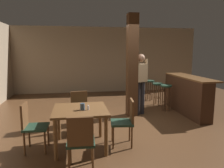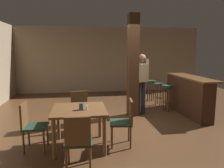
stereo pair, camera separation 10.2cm
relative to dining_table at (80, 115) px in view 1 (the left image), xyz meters
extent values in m
plane|color=#4C301C|center=(1.36, 1.01, -0.64)|extent=(10.80, 10.80, 0.00)
cube|color=gray|center=(1.36, 5.51, 0.76)|extent=(8.00, 0.10, 2.80)
cube|color=#422816|center=(1.49, 1.85, 0.76)|extent=(0.28, 0.28, 2.80)
cube|color=brown|center=(0.00, 0.00, 0.10)|extent=(0.99, 0.99, 0.04)
cylinder|color=brown|center=(0.43, 0.43, -0.28)|extent=(0.07, 0.07, 0.71)
cylinder|color=brown|center=(-0.43, 0.43, -0.28)|extent=(0.07, 0.07, 0.71)
cylinder|color=brown|center=(0.43, -0.43, -0.28)|extent=(0.07, 0.07, 0.71)
cylinder|color=brown|center=(-0.43, -0.43, -0.28)|extent=(0.07, 0.07, 0.71)
cube|color=#1E3828|center=(0.03, 0.79, -0.19)|extent=(0.47, 0.47, 0.04)
cube|color=brown|center=(0.00, 0.98, 0.04)|extent=(0.38, 0.08, 0.45)
cylinder|color=brown|center=(0.22, 0.63, -0.41)|extent=(0.04, 0.04, 0.43)
cylinder|color=brown|center=(-0.13, 0.59, -0.41)|extent=(0.04, 0.04, 0.43)
cylinder|color=brown|center=(0.18, 0.98, -0.41)|extent=(0.04, 0.04, 0.43)
cylinder|color=brown|center=(-0.17, 0.94, -0.41)|extent=(0.04, 0.04, 0.43)
cube|color=#1E3828|center=(-0.02, -0.79, -0.19)|extent=(0.44, 0.44, 0.04)
cube|color=brown|center=(-0.03, -0.98, 0.04)|extent=(0.38, 0.05, 0.45)
cylinder|color=brown|center=(-0.19, -0.61, -0.41)|extent=(0.04, 0.04, 0.43)
cylinder|color=brown|center=(0.16, -0.62, -0.41)|extent=(0.04, 0.04, 0.43)
cylinder|color=brown|center=(-0.20, -0.96, -0.41)|extent=(0.04, 0.04, 0.43)
cylinder|color=brown|center=(0.15, -0.97, -0.41)|extent=(0.04, 0.04, 0.43)
cube|color=#1E3828|center=(-0.80, -0.01, -0.19)|extent=(0.44, 0.44, 0.04)
cube|color=brown|center=(-0.99, 0.00, 0.04)|extent=(0.05, 0.38, 0.45)
cylinder|color=brown|center=(-0.62, 0.16, -0.41)|extent=(0.04, 0.04, 0.43)
cylinder|color=brown|center=(-0.63, -0.19, -0.41)|extent=(0.04, 0.04, 0.43)
cylinder|color=brown|center=(-0.97, 0.17, -0.41)|extent=(0.04, 0.04, 0.43)
cylinder|color=brown|center=(-0.98, -0.18, -0.41)|extent=(0.04, 0.04, 0.43)
cube|color=#1E3828|center=(0.79, -0.03, -0.19)|extent=(0.47, 0.47, 0.04)
cube|color=brown|center=(0.98, -0.06, 0.04)|extent=(0.09, 0.38, 0.45)
cylinder|color=brown|center=(0.59, -0.18, -0.41)|extent=(0.04, 0.04, 0.43)
cylinder|color=brown|center=(0.64, 0.16, -0.41)|extent=(0.04, 0.04, 0.43)
cylinder|color=brown|center=(0.94, -0.23, -0.41)|extent=(0.04, 0.04, 0.43)
cylinder|color=brown|center=(0.99, 0.12, -0.41)|extent=(0.04, 0.04, 0.43)
cylinder|color=#33475B|center=(0.04, -0.08, 0.18)|extent=(0.09, 0.09, 0.12)
cylinder|color=silver|center=(0.14, -0.11, 0.16)|extent=(0.03, 0.03, 0.09)
cube|color=tan|center=(1.75, 1.88, 0.56)|extent=(0.39, 0.31, 0.50)
sphere|color=#997056|center=(1.75, 1.88, 0.98)|extent=(0.27, 0.27, 0.21)
cylinder|color=#232328|center=(1.82, 1.91, -0.16)|extent=(0.16, 0.16, 0.95)
cylinder|color=#232328|center=(1.68, 1.85, -0.16)|extent=(0.16, 0.16, 0.95)
cylinder|color=tan|center=(1.93, 1.95, 0.71)|extent=(0.10, 0.10, 0.46)
cylinder|color=tan|center=(1.57, 1.80, 0.71)|extent=(0.10, 0.10, 0.46)
cube|color=brown|center=(3.19, 1.76, 0.42)|extent=(0.56, 2.13, 0.04)
cube|color=#382114|center=(3.09, 1.76, -0.12)|extent=(0.36, 2.13, 1.04)
cylinder|color=#1E3828|center=(2.61, 2.07, 0.14)|extent=(0.34, 0.34, 0.05)
torus|color=#4C301C|center=(2.61, 2.07, -0.36)|extent=(0.24, 0.24, 0.02)
cylinder|color=#4C301C|center=(2.61, 2.18, -0.26)|extent=(0.03, 0.03, 0.75)
cylinder|color=#4C301C|center=(2.61, 1.96, -0.26)|extent=(0.03, 0.03, 0.75)
cylinder|color=#4C301C|center=(2.72, 2.07, -0.26)|extent=(0.03, 0.03, 0.75)
cylinder|color=#4C301C|center=(2.50, 2.07, -0.26)|extent=(0.03, 0.03, 0.75)
cylinder|color=#1E3828|center=(2.64, 2.82, 0.08)|extent=(0.35, 0.35, 0.05)
torus|color=brown|center=(2.64, 2.82, -0.39)|extent=(0.24, 0.24, 0.02)
cylinder|color=brown|center=(2.64, 2.93, -0.29)|extent=(0.03, 0.03, 0.69)
cylinder|color=brown|center=(2.64, 2.71, -0.29)|extent=(0.03, 0.03, 0.69)
cylinder|color=brown|center=(2.75, 2.82, -0.29)|extent=(0.03, 0.03, 0.69)
cylinder|color=brown|center=(2.53, 2.82, -0.29)|extent=(0.03, 0.03, 0.69)
cylinder|color=#1E3828|center=(2.61, 3.55, 0.07)|extent=(0.36, 0.36, 0.05)
torus|color=#422816|center=(2.61, 3.55, -0.39)|extent=(0.26, 0.26, 0.02)
cylinder|color=#422816|center=(2.61, 3.66, -0.29)|extent=(0.03, 0.03, 0.68)
cylinder|color=#422816|center=(2.61, 3.43, -0.29)|extent=(0.03, 0.03, 0.68)
cylinder|color=#422816|center=(2.73, 3.55, -0.29)|extent=(0.03, 0.03, 0.68)
cylinder|color=#422816|center=(2.49, 3.55, -0.29)|extent=(0.03, 0.03, 0.68)
camera|label=1|loc=(-0.09, -3.98, 1.21)|focal=35.00mm
camera|label=2|loc=(0.01, -4.00, 1.21)|focal=35.00mm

